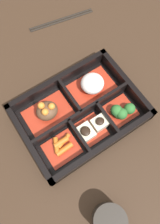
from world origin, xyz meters
TOP-DOWN VIEW (x-y plane):
  - ground_plane at (0.00, 0.00)m, footprint 3.00×3.00m
  - bento_base at (0.00, 0.00)m, footprint 0.32×0.23m
  - bento_rim at (0.00, -0.00)m, footprint 0.32×0.23m
  - bowl_stew at (-0.07, 0.05)m, footprint 0.12×0.09m
  - bowl_rice at (0.07, 0.05)m, footprint 0.12×0.09m
  - bowl_carrots at (-0.09, -0.05)m, footprint 0.08×0.07m
  - bowl_tofu at (0.00, -0.05)m, footprint 0.08×0.07m
  - bowl_greens at (0.09, -0.06)m, footprint 0.08×0.07m
  - tea_cup at (-0.09, -0.25)m, footprint 0.07×0.07m
  - chopsticks at (0.13, 0.31)m, footprint 0.22×0.06m

SIDE VIEW (x-z plane):
  - ground_plane at x=0.00m, z-range 0.00..0.00m
  - chopsticks at x=0.13m, z-range 0.00..0.01m
  - bento_base at x=0.00m, z-range 0.00..0.01m
  - bowl_carrots at x=-0.09m, z-range 0.01..0.03m
  - bowl_tofu at x=0.00m, z-range 0.01..0.04m
  - bento_rim at x=0.00m, z-range 0.00..0.05m
  - bowl_greens at x=0.09m, z-range 0.01..0.04m
  - bowl_stew at x=-0.07m, z-range 0.00..0.06m
  - bowl_rice at x=0.07m, z-range 0.01..0.06m
  - tea_cup at x=-0.09m, z-range 0.00..0.06m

